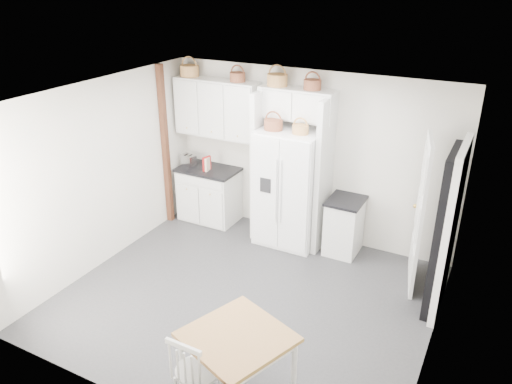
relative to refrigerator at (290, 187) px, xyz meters
The scene contains 28 objects.
floor 1.88m from the refrigerator, 84.80° to the right, with size 4.50×4.50×0.00m, color #2F2E32.
ceiling 2.38m from the refrigerator, 84.80° to the right, with size 4.50×4.50×0.00m, color white.
wall_back 0.56m from the refrigerator, 66.96° to the left, with size 4.50×4.50×0.00m, color beige.
wall_left 2.70m from the refrigerator, 141.89° to the right, with size 4.00×4.00×0.00m, color beige.
wall_right 2.94m from the refrigerator, 34.46° to the right, with size 4.00×4.00×0.00m, color beige.
refrigerator is the anchor object (origin of this frame).
base_cab_left 1.55m from the refrigerator, behind, with size 0.94×0.59×0.87m, color silver.
base_cab_right 0.99m from the refrigerator, ahead, with size 0.46×0.56×0.82m, color silver.
dining_table 3.25m from the refrigerator, 74.65° to the right, with size 0.89×0.89×0.74m, color olive.
windsor_chair 3.48m from the refrigerator, 80.27° to the right, with size 0.43×0.39×0.87m, color silver.
counter_left 1.48m from the refrigerator, behind, with size 0.98×0.63×0.04m, color black.
counter_right 0.87m from the refrigerator, ahead, with size 0.50×0.59×0.04m, color black.
toaster 1.86m from the refrigerator, behind, with size 0.25×0.15×0.18m, color silver.
cookbook_red 1.46m from the refrigerator, behind, with size 0.03×0.16×0.23m, color #AB1617.
cookbook_cream 1.44m from the refrigerator, behind, with size 0.03×0.15×0.22m, color beige.
basket_upper_a 2.41m from the refrigerator, behind, with size 0.30×0.30×0.17m, color #9E6D31.
basket_upper_c 1.82m from the refrigerator, 169.44° to the left, with size 0.24×0.24×0.14m, color #592718.
basket_bridge_a 1.59m from the refrigerator, 150.68° to the left, with size 0.30×0.30×0.17m, color #9E6D31.
basket_bridge_b 1.55m from the refrigerator, 40.42° to the left, with size 0.25×0.25×0.14m, color #592718.
basket_fridge_a 1.00m from the refrigerator, 157.50° to the right, with size 0.27×0.27×0.15m, color #592718.
basket_fridge_b 0.98m from the refrigerator, 29.45° to the right, with size 0.23×0.23×0.13m, color #9E6D31.
upper_cabinet 1.69m from the refrigerator, behind, with size 1.40×0.34×0.90m, color silver.
bridge_cabinet 1.25m from the refrigerator, 90.00° to the left, with size 1.12×0.34×0.45m, color silver.
fridge_panel_left 0.57m from the refrigerator, behind, with size 0.08×0.60×2.30m, color silver.
fridge_panel_right 0.57m from the refrigerator, ahead, with size 0.08×0.60×2.30m, color silver.
trim_post 2.11m from the refrigerator, behind, with size 0.09×0.09×2.60m, color #462012.
doorway_void 2.40m from the refrigerator, 15.65° to the right, with size 0.18×0.85×2.05m, color black.
door_slab 1.98m from the refrigerator, ahead, with size 0.80×0.04×2.05m, color white.
Camera 1 is at (2.58, -4.66, 3.88)m, focal length 35.00 mm.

